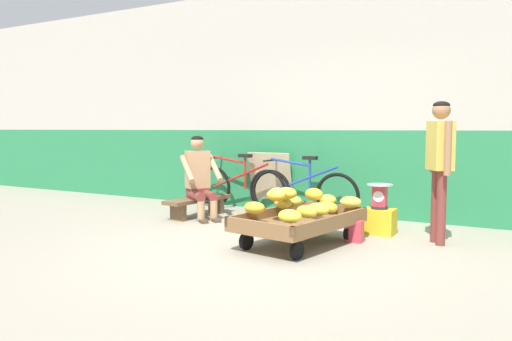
{
  "coord_description": "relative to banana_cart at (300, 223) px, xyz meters",
  "views": [
    {
      "loc": [
        2.45,
        -4.23,
        1.24
      ],
      "look_at": [
        -0.43,
        0.9,
        0.75
      ],
      "focal_mm": 35.34,
      "sensor_mm": 36.0,
      "label": 1
    }
  ],
  "objects": [
    {
      "name": "vendor_seated",
      "position": [
        -1.91,
        0.85,
        0.33
      ],
      "size": [
        0.74,
        0.68,
        1.14
      ],
      "color": "tan",
      "rests_on": "ground"
    },
    {
      "name": "bicycle_far_left",
      "position": [
        -0.71,
        1.68,
        0.11
      ],
      "size": [
        1.66,
        0.48,
        0.86
      ],
      "color": "black",
      "rests_on": "ground"
    },
    {
      "name": "banana_cart",
      "position": [
        0.0,
        0.0,
        0.0
      ],
      "size": [
        1.08,
        1.56,
        0.36
      ],
      "color": "brown",
      "rests_on": "ground"
    },
    {
      "name": "bicycle_near_left",
      "position": [
        -1.79,
        1.73,
        0.11
      ],
      "size": [
        1.66,
        0.48,
        0.86
      ],
      "color": "black",
      "rests_on": "ground"
    },
    {
      "name": "banana_pile",
      "position": [
        0.01,
        -0.01,
        0.22
      ],
      "size": [
        1.0,
        1.43,
        0.26
      ],
      "color": "yellow",
      "rests_on": "banana_cart"
    },
    {
      "name": "back_wall",
      "position": [
        -0.27,
        2.13,
        1.43
      ],
      "size": [
        16.0,
        0.3,
        3.34
      ],
      "color": "#287F4C",
      "rests_on": "ground"
    },
    {
      "name": "ground_plane",
      "position": [
        -0.27,
        -0.6,
        -0.24
      ],
      "size": [
        80.0,
        80.0,
        0.0
      ],
      "primitive_type": "plane",
      "color": "gray"
    },
    {
      "name": "plastic_crate",
      "position": [
        0.58,
        0.98,
        -0.09
      ],
      "size": [
        0.36,
        0.28,
        0.3
      ],
      "color": "gold",
      "rests_on": "ground"
    },
    {
      "name": "weighing_scale",
      "position": [
        0.58,
        0.98,
        0.21
      ],
      "size": [
        0.3,
        0.3,
        0.29
      ],
      "color": "#28282D",
      "rests_on": "plastic_crate"
    },
    {
      "name": "shopping_bag",
      "position": [
        0.46,
        0.44,
        -0.12
      ],
      "size": [
        0.18,
        0.12,
        0.24
      ],
      "primitive_type": "cube",
      "color": "#D13D4C",
      "rests_on": "ground"
    },
    {
      "name": "sign_board",
      "position": [
        -1.36,
        1.93,
        0.2
      ],
      "size": [
        0.7,
        0.22,
        0.88
      ],
      "color": "#C6B289",
      "rests_on": "ground"
    },
    {
      "name": "customer_adult",
      "position": [
        1.27,
        0.81,
        0.71
      ],
      "size": [
        0.33,
        0.44,
        1.53
      ],
      "color": "brown",
      "rests_on": "ground"
    },
    {
      "name": "low_bench",
      "position": [
        -1.98,
        0.9,
        -0.04
      ],
      "size": [
        0.44,
        1.13,
        0.27
      ],
      "color": "brown",
      "rests_on": "ground"
    }
  ]
}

